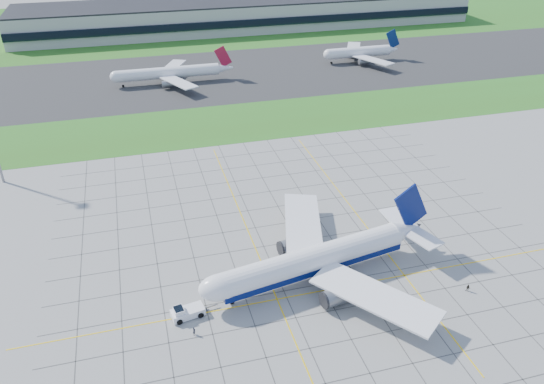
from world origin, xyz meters
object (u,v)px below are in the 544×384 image
(crew_far, at_px, (468,288))
(distant_jet_1, at_px, (170,73))
(pushback_tug, at_px, (186,312))
(crew_near, at_px, (194,331))
(distant_jet_2, at_px, (360,52))
(airliner, at_px, (315,260))

(crew_far, relative_size, distant_jet_1, 0.03)
(crew_far, bearing_deg, pushback_tug, -140.38)
(crew_far, bearing_deg, crew_near, -135.23)
(crew_far, height_order, distant_jet_2, distant_jet_2)
(crew_near, bearing_deg, airliner, -39.85)
(airliner, distance_m, crew_far, 31.36)
(distant_jet_2, bearing_deg, crew_near, -123.00)
(airliner, height_order, distant_jet_2, airliner)
(airliner, bearing_deg, crew_far, -33.94)
(pushback_tug, relative_size, distant_jet_2, 0.22)
(distant_jet_1, bearing_deg, crew_far, -73.61)
(pushback_tug, height_order, crew_far, pushback_tug)
(pushback_tug, xyz_separation_m, crew_near, (0.78, -5.11, -0.28))
(pushback_tug, distance_m, distant_jet_2, 180.38)
(distant_jet_2, bearing_deg, crew_far, -106.03)
(pushback_tug, distance_m, crew_far, 56.45)
(pushback_tug, height_order, distant_jet_2, distant_jet_2)
(airliner, xyz_separation_m, distant_jet_1, (-15.35, 136.64, -0.12))
(airliner, distance_m, distant_jet_2, 162.53)
(crew_near, bearing_deg, distant_jet_1, 25.86)
(distant_jet_1, bearing_deg, distant_jet_2, 5.27)
(pushback_tug, xyz_separation_m, crew_far, (55.88, -7.99, -0.30))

